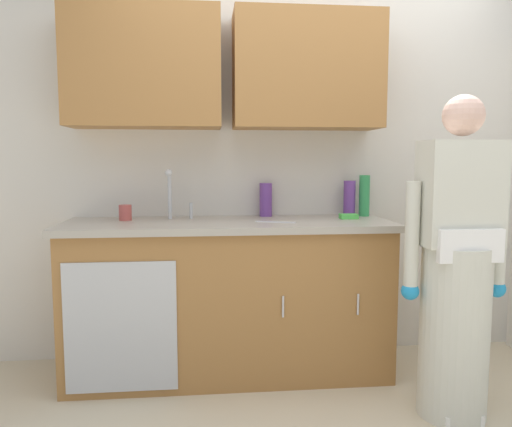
% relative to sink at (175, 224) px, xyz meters
% --- Properties ---
extents(ground_plane, '(9.00, 9.00, 0.00)m').
position_rel_sink_xyz_m(ground_plane, '(0.87, -0.71, -0.93)').
color(ground_plane, beige).
extents(kitchen_wall_with_uppers, '(4.80, 0.44, 2.70)m').
position_rel_sink_xyz_m(kitchen_wall_with_uppers, '(0.73, 0.29, 0.55)').
color(kitchen_wall_with_uppers, beige).
rests_on(kitchen_wall_with_uppers, ground).
extents(counter_cabinet, '(1.90, 0.62, 0.90)m').
position_rel_sink_xyz_m(counter_cabinet, '(0.32, -0.01, -0.48)').
color(counter_cabinet, '#9E6B38').
rests_on(counter_cabinet, ground).
extents(countertop, '(1.96, 0.66, 0.04)m').
position_rel_sink_xyz_m(countertop, '(0.32, -0.01, -0.01)').
color(countertop, '#A8A093').
rests_on(countertop, counter_cabinet).
extents(sink, '(0.50, 0.36, 0.35)m').
position_rel_sink_xyz_m(sink, '(0.00, 0.00, 0.00)').
color(sink, '#B7BABF').
rests_on(sink, counter_cabinet).
extents(person_at_sink, '(0.55, 0.34, 1.62)m').
position_rel_sink_xyz_m(person_at_sink, '(1.43, -0.65, -0.23)').
color(person_at_sink, white).
rests_on(person_at_sink, ground).
extents(bottle_water_tall, '(0.08, 0.08, 0.23)m').
position_rel_sink_xyz_m(bottle_water_tall, '(1.12, 0.20, 0.13)').
color(bottle_water_tall, '#66388C').
rests_on(bottle_water_tall, countertop).
extents(bottle_water_short, '(0.07, 0.07, 0.27)m').
position_rel_sink_xyz_m(bottle_water_short, '(1.21, 0.17, 0.15)').
color(bottle_water_short, '#2D8C4C').
rests_on(bottle_water_short, countertop).
extents(bottle_dish_liquid, '(0.08, 0.08, 0.22)m').
position_rel_sink_xyz_m(bottle_dish_liquid, '(0.57, 0.23, 0.12)').
color(bottle_dish_liquid, '#66388C').
rests_on(bottle_dish_liquid, countertop).
extents(cup_by_sink, '(0.08, 0.08, 0.09)m').
position_rel_sink_xyz_m(cup_by_sink, '(-0.30, 0.09, 0.06)').
color(cup_by_sink, '#B24C47').
rests_on(cup_by_sink, countertop).
extents(knife_on_counter, '(0.23, 0.10, 0.01)m').
position_rel_sink_xyz_m(knife_on_counter, '(0.59, -0.10, 0.02)').
color(knife_on_counter, silver).
rests_on(knife_on_counter, countertop).
extents(sponge, '(0.11, 0.07, 0.03)m').
position_rel_sink_xyz_m(sponge, '(1.07, 0.03, 0.03)').
color(sponge, '#4CBF4C').
rests_on(sponge, countertop).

